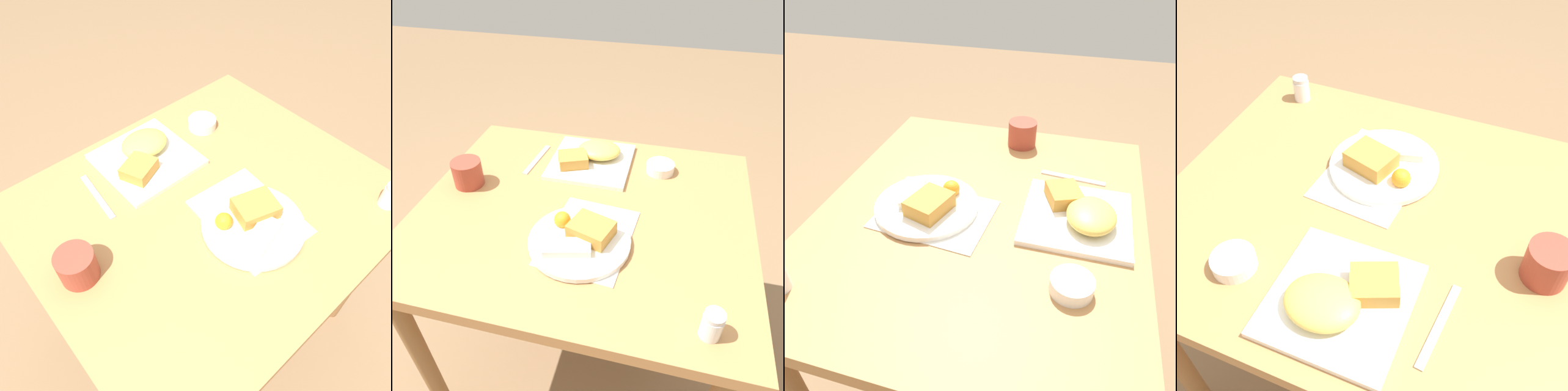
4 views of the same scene
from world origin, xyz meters
TOP-DOWN VIEW (x-y plane):
  - ground_plane at (0.00, 0.00)m, footprint 8.00×8.00m
  - dining_table at (0.00, 0.00)m, footprint 0.93×0.79m
  - menu_card at (-0.04, 0.10)m, footprint 0.23×0.29m
  - plate_square_near at (0.03, -0.24)m, footprint 0.25×0.25m
  - plate_oval_far at (-0.03, 0.13)m, footprint 0.26×0.26m
  - sauce_ramekin at (-0.19, -0.24)m, footprint 0.09×0.09m
  - salt_shaker at (-0.34, 0.31)m, footprint 0.04×0.04m
  - butter_knife at (0.21, -0.21)m, footprint 0.03×0.18m
  - coffee_mug at (0.36, -0.03)m, footprint 0.09×0.09m

SIDE VIEW (x-z plane):
  - ground_plane at x=0.00m, z-range 0.00..0.00m
  - dining_table at x=0.00m, z-range 0.27..1.01m
  - menu_card at x=-0.04m, z-range 0.73..0.74m
  - butter_knife at x=0.21m, z-range 0.73..0.74m
  - sauce_ramekin at x=-0.19m, z-range 0.74..0.77m
  - plate_oval_far at x=-0.03m, z-range 0.73..0.78m
  - plate_square_near at x=0.03m, z-range 0.73..0.78m
  - salt_shaker at x=-0.34m, z-range 0.73..0.80m
  - coffee_mug at x=0.36m, z-range 0.73..0.81m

